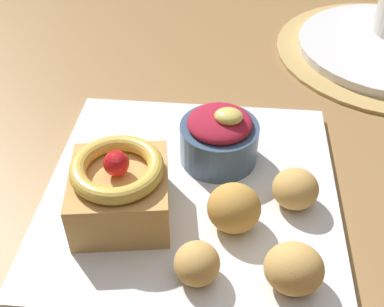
{
  "coord_description": "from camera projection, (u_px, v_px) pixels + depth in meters",
  "views": [
    {
      "loc": [
        0.0,
        -0.46,
        1.08
      ],
      "look_at": [
        -0.03,
        -0.1,
        0.77
      ],
      "focal_mm": 45.2,
      "sensor_mm": 36.0,
      "label": 1
    }
  ],
  "objects": [
    {
      "name": "dining_table",
      "position": [
        224.0,
        178.0,
        0.64
      ],
      "size": [
        1.47,
        0.93,
        0.73
      ],
      "color": "olive",
      "rests_on": "ground_plane"
    },
    {
      "name": "front_plate",
      "position": [
        190.0,
        192.0,
        0.49
      ],
      "size": [
        0.29,
        0.29,
        0.01
      ],
      "primitive_type": "cube",
      "color": "white",
      "rests_on": "dining_table"
    },
    {
      "name": "cake_slice",
      "position": [
        119.0,
        189.0,
        0.43
      ],
      "size": [
        0.1,
        0.1,
        0.08
      ],
      "rotation": [
        0.0,
        0.0,
        0.15
      ],
      "color": "tan",
      "rests_on": "front_plate"
    },
    {
      "name": "berry_ramekin",
      "position": [
        218.0,
        137.0,
        0.5
      ],
      "size": [
        0.08,
        0.08,
        0.07
      ],
      "color": "#3D5675",
      "rests_on": "front_plate"
    },
    {
      "name": "fritter_front",
      "position": [
        233.0,
        208.0,
        0.43
      ],
      "size": [
        0.05,
        0.05,
        0.05
      ],
      "primitive_type": "ellipsoid",
      "color": "gold",
      "rests_on": "front_plate"
    },
    {
      "name": "fritter_middle",
      "position": [
        294.0,
        189.0,
        0.45
      ],
      "size": [
        0.04,
        0.04,
        0.04
      ],
      "primitive_type": "ellipsoid",
      "color": "tan",
      "rests_on": "front_plate"
    },
    {
      "name": "fritter_back",
      "position": [
        195.0,
        263.0,
        0.39
      ],
      "size": [
        0.04,
        0.04,
        0.04
      ],
      "primitive_type": "ellipsoid",
      "color": "tan",
      "rests_on": "front_plate"
    },
    {
      "name": "fritter_extra",
      "position": [
        292.0,
        268.0,
        0.38
      ],
      "size": [
        0.05,
        0.04,
        0.04
      ],
      "primitive_type": "ellipsoid",
      "color": "tan",
      "rests_on": "front_plate"
    }
  ]
}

